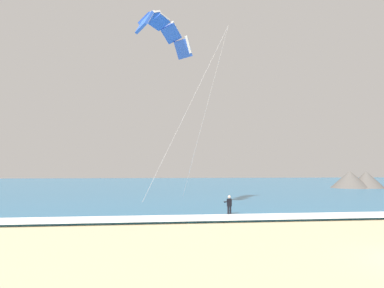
% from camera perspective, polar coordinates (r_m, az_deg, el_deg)
% --- Properties ---
extents(sea, '(200.00, 120.00, 0.20)m').
position_cam_1_polar(sea, '(83.95, 0.93, -6.97)').
color(sea, teal).
rests_on(sea, ground).
extents(surf_foam, '(200.00, 3.01, 0.04)m').
position_cam_1_polar(surf_foam, '(26.88, 18.64, -11.72)').
color(surf_foam, white).
rests_on(surf_foam, sea).
extents(surfboard, '(0.91, 1.47, 0.09)m').
position_cam_1_polar(surfboard, '(26.57, 6.51, -12.44)').
color(surfboard, white).
rests_on(surfboard, ground).
extents(kitesurfer, '(0.64, 0.64, 1.69)m').
position_cam_1_polar(kitesurfer, '(26.47, 6.47, -10.47)').
color(kitesurfer, black).
rests_on(kitesurfer, ground).
extents(kite_primary, '(7.73, 7.21, 16.53)m').
position_cam_1_polar(kite_primary, '(31.80, -5.05, 19.19)').
color(kite_primary, blue).
extents(headland_right, '(10.42, 8.19, 3.52)m').
position_cam_1_polar(headland_right, '(72.13, 26.58, -5.80)').
color(headland_right, '#56514C').
rests_on(headland_right, ground).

